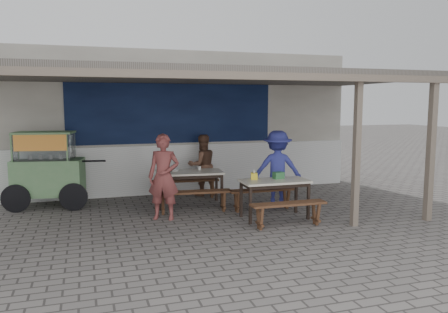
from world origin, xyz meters
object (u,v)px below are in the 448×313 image
bench_right_wall (262,194)px  patron_wall_side (202,165)px  patron_right_table (277,169)px  condiment_bowl (174,170)px  table_left (189,175)px  bench_left_street (194,196)px  vendor_cart (47,167)px  table_right (275,184)px  donation_box (278,175)px  tissue_box (254,176)px  condiment_jar (200,168)px  bench_right_street (289,209)px  bench_left_wall (186,184)px  patron_street_side (164,177)px

bench_right_wall → patron_wall_side: 2.03m
patron_right_table → condiment_bowl: size_ratio=8.03×
table_left → bench_left_street: table_left is taller
vendor_cart → patron_right_table: bearing=-6.1°
vendor_cart → table_right: bearing=-18.3°
condiment_bowl → table_right: bearing=-45.9°
vendor_cart → donation_box: bearing=-16.4°
patron_right_table → donation_box: 0.88m
patron_right_table → table_left: bearing=1.6°
bench_left_street → bench_right_wall: (1.41, -0.23, -0.01)m
table_left → table_right: same height
patron_right_table → tissue_box: patron_right_table is taller
bench_left_street → condiment_bowl: (-0.23, 0.80, 0.43)m
table_left → condiment_jar: bearing=35.5°
bench_right_wall → vendor_cart: vendor_cart is taller
bench_right_street → bench_right_wall: (0.03, 1.30, 0.00)m
patron_right_table → bench_left_street: bearing=22.2°
bench_right_wall → donation_box: bearing=-76.1°
bench_left_wall → patron_wall_side: size_ratio=1.06×
tissue_box → bench_right_wall: bearing=51.2°
bench_left_street → bench_right_wall: size_ratio=1.11×
patron_street_side → patron_wall_side: 2.27m
table_right → bench_right_wall: 0.73m
bench_left_street → bench_right_wall: same height
donation_box → condiment_bowl: 2.35m
condiment_bowl → table_left: bearing=-22.2°
tissue_box → bench_left_street: bearing=147.1°
donation_box → bench_left_wall: bearing=123.3°
vendor_cart → tissue_box: bearing=-18.2°
table_right → patron_street_side: patron_street_side is taller
table_left → patron_wall_side: bearing=65.7°
patron_right_table → donation_box: (-0.35, -0.81, -0.00)m
patron_street_side → tissue_box: patron_street_side is taller
patron_wall_side → table_right: bearing=100.9°
bench_right_street → patron_street_side: bearing=150.0°
bench_right_street → donation_box: 0.92m
bench_right_wall → tissue_box: 0.75m
bench_left_wall → bench_right_wall: (1.27, -1.58, -0.01)m
table_left → table_right: (1.32, -1.55, -0.01)m
bench_left_wall → patron_right_table: 2.22m
bench_left_street → bench_right_street: 2.06m
bench_left_wall → vendor_cart: size_ratio=0.75×
patron_wall_side → condiment_jar: patron_wall_side is taller
bench_left_street → condiment_jar: bearing=73.5°
table_left → donation_box: bearing=-38.5°
donation_box → patron_right_table: bearing=66.7°
patron_wall_side → condiment_jar: bearing=64.1°
bench_right_street → condiment_jar: size_ratio=18.15×
bench_left_wall → vendor_cart: vendor_cart is taller
patron_wall_side → tissue_box: size_ratio=11.63×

